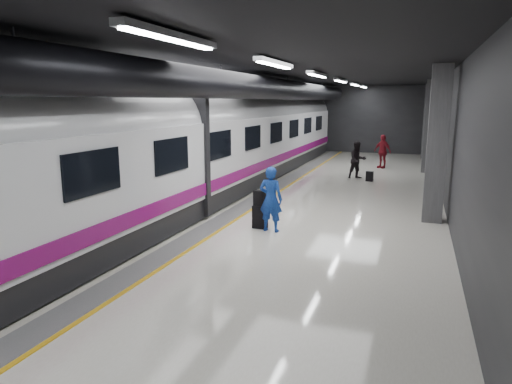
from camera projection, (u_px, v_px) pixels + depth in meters
The scene contains 9 objects.
ground at pixel (264, 224), 13.13m from camera, with size 40.00×40.00×0.00m, color silver.
platform_hall at pixel (266, 99), 13.41m from camera, with size 10.02×40.02×4.51m.
train at pixel (163, 149), 13.78m from camera, with size 3.05×38.00×4.05m.
traveler_main at pixel (271, 199), 12.27m from camera, with size 0.65×0.43×1.78m, color blue.
suitcase_main at pixel (260, 217), 12.68m from camera, with size 0.39×0.25×0.64m, color black.
shoulder_bag at pixel (260, 198), 12.57m from camera, with size 0.32×0.17×0.42m, color black.
traveler_far_a at pixel (357, 160), 20.71m from camera, with size 0.83×0.64×1.70m, color black.
traveler_far_b at pixel (382, 151), 24.00m from camera, with size 1.03×0.43×1.76m, color maroon.
suitcase_far at pixel (370, 176), 20.12m from camera, with size 0.30×0.19×0.44m, color black.
Camera 1 is at (4.00, -12.04, 3.49)m, focal length 32.00 mm.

